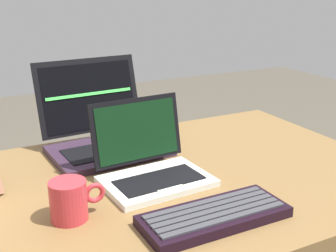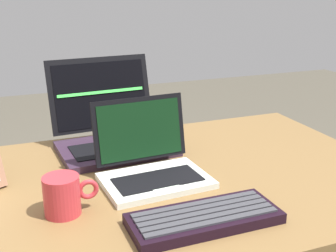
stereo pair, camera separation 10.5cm
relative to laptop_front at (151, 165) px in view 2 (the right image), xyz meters
name	(u,v)px [view 2 (the right image)]	position (x,y,z in m)	size (l,w,h in m)	color
desk	(143,212)	(-0.02, -0.01, -0.12)	(1.32, 0.78, 0.72)	brown
laptop_front	(151,165)	(0.00, 0.00, 0.00)	(0.26, 0.23, 0.19)	silver
laptop_rear	(111,130)	(-0.04, 0.25, 0.01)	(0.34, 0.30, 0.25)	#322133
external_keyboard	(204,218)	(0.03, -0.24, -0.03)	(0.31, 0.13, 0.03)	black
coffee_mug	(63,195)	(-0.23, -0.10, 0.00)	(0.12, 0.08, 0.09)	#BB3037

